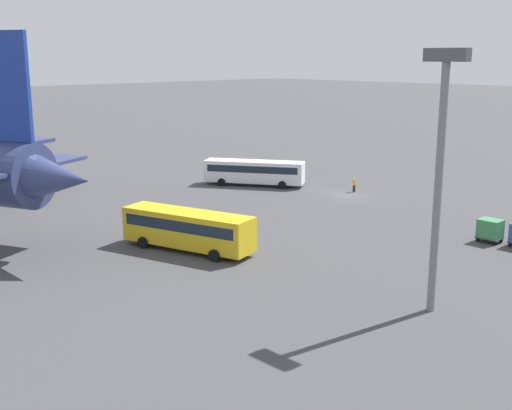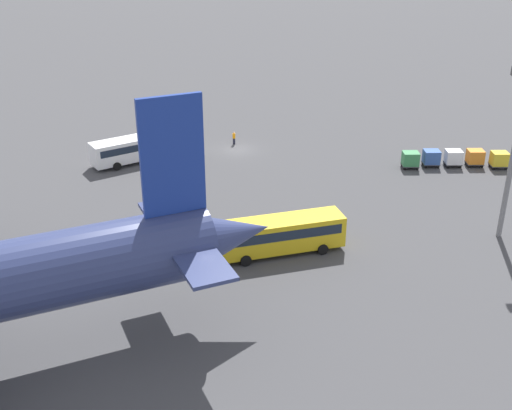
% 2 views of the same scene
% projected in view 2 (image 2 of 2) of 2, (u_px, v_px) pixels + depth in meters
% --- Properties ---
extents(ground_plane, '(600.00, 600.00, 0.00)m').
position_uv_depth(ground_plane, '(238.00, 150.00, 84.00)').
color(ground_plane, '#424244').
extents(shuttle_bus_near, '(12.17, 9.04, 3.15)m').
position_uv_depth(shuttle_bus_near, '(141.00, 146.00, 79.71)').
color(shuttle_bus_near, white).
rests_on(shuttle_bus_near, ground).
extents(shuttle_bus_far, '(12.15, 5.91, 3.34)m').
position_uv_depth(shuttle_bus_far, '(280.00, 233.00, 58.48)').
color(shuttle_bus_far, gold).
rests_on(shuttle_bus_far, ground).
extents(worker_person, '(0.38, 0.38, 1.74)m').
position_uv_depth(worker_person, '(234.00, 138.00, 85.53)').
color(worker_person, '#1E1E2D').
rests_on(worker_person, ground).
extents(cargo_cart_yellow, '(2.00, 1.69, 2.06)m').
position_uv_depth(cargo_cart_yellow, '(499.00, 159.00, 77.62)').
color(cargo_cart_yellow, '#38383D').
rests_on(cargo_cart_yellow, ground).
extents(cargo_cart_orange, '(2.00, 1.69, 2.06)m').
position_uv_depth(cargo_cart_orange, '(475.00, 157.00, 78.26)').
color(cargo_cart_orange, '#38383D').
rests_on(cargo_cart_orange, ground).
extents(cargo_cart_white, '(2.00, 1.69, 2.06)m').
position_uv_depth(cargo_cart_white, '(453.00, 157.00, 78.15)').
color(cargo_cart_white, '#38383D').
rests_on(cargo_cart_white, ground).
extents(cargo_cart_blue, '(2.00, 1.69, 2.06)m').
position_uv_depth(cargo_cart_blue, '(431.00, 157.00, 78.15)').
color(cargo_cart_blue, '#38383D').
rests_on(cargo_cart_blue, ground).
extents(cargo_cart_green, '(2.00, 1.69, 2.06)m').
position_uv_depth(cargo_cart_green, '(410.00, 159.00, 77.60)').
color(cargo_cart_green, '#38383D').
rests_on(cargo_cart_green, ground).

